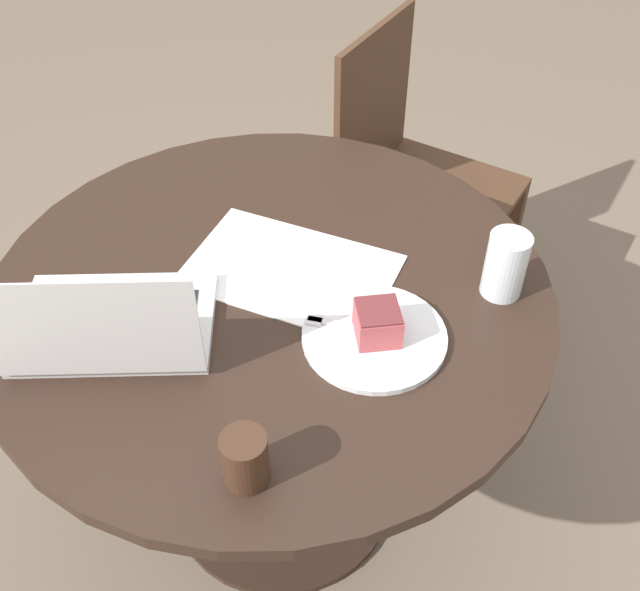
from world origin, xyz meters
name	(u,v)px	position (x,y,z in m)	size (l,w,h in m)	color
ground_plane	(283,491)	(0.00, 0.00, 0.00)	(12.00, 12.00, 0.00)	#6B5B4C
dining_table	(273,341)	(0.00, 0.00, 0.57)	(1.06, 1.06, 0.72)	black
chair	(411,182)	(0.29, 0.73, 0.45)	(0.56, 0.56, 0.87)	#472D1E
paper_document	(290,270)	(0.03, 0.04, 0.72)	(0.45, 0.36, 0.00)	white
plate	(374,337)	(0.20, -0.12, 0.72)	(0.25, 0.25, 0.01)	silver
cake_slice	(378,323)	(0.20, -0.12, 0.76)	(0.09, 0.09, 0.06)	#B74C51
fork	(344,325)	(0.15, -0.10, 0.73)	(0.17, 0.04, 0.00)	silver
coffee_glass	(245,459)	(0.02, -0.41, 0.76)	(0.07, 0.07, 0.09)	#3D2619
water_glass	(506,265)	(0.43, 0.02, 0.78)	(0.08, 0.08, 0.13)	silver
laptop	(111,324)	(-0.25, -0.16, 0.76)	(0.37, 0.28, 0.22)	silver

